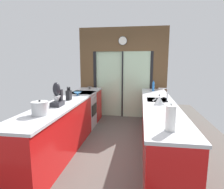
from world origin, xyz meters
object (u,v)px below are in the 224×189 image
(knife_block, at_px, (69,95))
(stand_mixer, at_px, (57,97))
(soap_bottle, at_px, (153,86))
(kettle, at_px, (159,100))
(paper_towel_roll, at_px, (171,118))
(mixing_bowl_far, at_px, (90,88))
(mixing_bowl_near, at_px, (78,94))
(stock_pot, at_px, (40,108))
(oven_range, at_px, (83,110))

(knife_block, xyz_separation_m, stand_mixer, (-0.00, -0.54, 0.06))
(soap_bottle, bearing_deg, knife_block, -138.99)
(kettle, distance_m, paper_towel_roll, 1.35)
(mixing_bowl_far, bearing_deg, kettle, -44.70)
(mixing_bowl_near, height_order, kettle, kettle)
(knife_block, bearing_deg, kettle, -5.09)
(soap_bottle, bearing_deg, mixing_bowl_near, -150.41)
(mixing_bowl_far, height_order, knife_block, knife_block)
(mixing_bowl_far, xyz_separation_m, stand_mixer, (0.00, -2.14, 0.12))
(stock_pot, xyz_separation_m, kettle, (1.78, 0.97, -0.02))
(mixing_bowl_far, xyz_separation_m, paper_towel_roll, (1.78, -3.12, 0.11))
(mixing_bowl_far, bearing_deg, oven_range, -91.74)
(oven_range, xyz_separation_m, mixing_bowl_near, (0.02, -0.46, 0.51))
(stand_mixer, distance_m, stock_pot, 0.59)
(stock_pot, xyz_separation_m, soap_bottle, (1.78, 2.67, 0.02))
(mixing_bowl_near, distance_m, paper_towel_roll, 2.72)
(mixing_bowl_far, height_order, stand_mixer, stand_mixer)
(mixing_bowl_near, height_order, paper_towel_roll, paper_towel_roll)
(mixing_bowl_far, xyz_separation_m, soap_bottle, (1.78, -0.06, 0.09))
(knife_block, xyz_separation_m, kettle, (1.78, -0.16, -0.02))
(knife_block, height_order, stand_mixer, stand_mixer)
(soap_bottle, relative_size, paper_towel_roll, 0.90)
(mixing_bowl_near, height_order, stock_pot, stock_pot)
(stand_mixer, height_order, kettle, stand_mixer)
(mixing_bowl_near, bearing_deg, kettle, -21.33)
(mixing_bowl_near, relative_size, mixing_bowl_far, 1.35)
(stand_mixer, relative_size, soap_bottle, 1.47)
(mixing_bowl_far, bearing_deg, mixing_bowl_near, -90.00)
(oven_range, height_order, stand_mixer, stand_mixer)
(knife_block, xyz_separation_m, paper_towel_roll, (1.78, -1.51, 0.04))
(mixing_bowl_near, xyz_separation_m, kettle, (1.78, -0.70, 0.04))
(mixing_bowl_near, xyz_separation_m, mixing_bowl_far, (0.00, 1.07, -0.01))
(mixing_bowl_far, distance_m, knife_block, 1.61)
(stand_mixer, bearing_deg, mixing_bowl_far, 90.00)
(knife_block, height_order, soap_bottle, soap_bottle)
(knife_block, height_order, stock_pot, knife_block)
(mixing_bowl_far, xyz_separation_m, knife_block, (0.00, -1.60, 0.06))
(oven_range, relative_size, stand_mixer, 2.19)
(stock_pot, distance_m, paper_towel_roll, 1.82)
(mixing_bowl_far, relative_size, knife_block, 0.52)
(soap_bottle, height_order, paper_towel_roll, paper_towel_roll)
(knife_block, bearing_deg, soap_bottle, 41.01)
(oven_range, bearing_deg, mixing_bowl_far, 88.26)
(mixing_bowl_far, relative_size, paper_towel_roll, 0.44)
(stand_mixer, bearing_deg, paper_towel_roll, -28.62)
(mixing_bowl_far, distance_m, soap_bottle, 1.78)
(oven_range, height_order, knife_block, knife_block)
(mixing_bowl_near, relative_size, stock_pot, 0.79)
(stand_mixer, bearing_deg, oven_range, 90.69)
(soap_bottle, bearing_deg, oven_range, -162.98)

